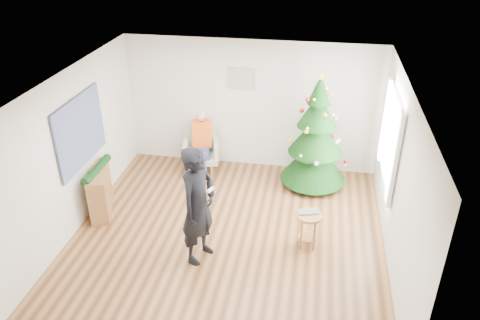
% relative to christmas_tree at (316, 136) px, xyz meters
% --- Properties ---
extents(floor, '(5.00, 5.00, 0.00)m').
position_rel_christmas_tree_xyz_m(floor, '(-1.29, -1.90, -1.02)').
color(floor, brown).
rests_on(floor, ground).
extents(ceiling, '(5.00, 5.00, 0.00)m').
position_rel_christmas_tree_xyz_m(ceiling, '(-1.29, -1.90, 1.58)').
color(ceiling, white).
rests_on(ceiling, wall_back).
extents(wall_back, '(5.00, 0.00, 5.00)m').
position_rel_christmas_tree_xyz_m(wall_back, '(-1.29, 0.60, 0.28)').
color(wall_back, silver).
rests_on(wall_back, floor).
extents(wall_front, '(5.00, 0.00, 5.00)m').
position_rel_christmas_tree_xyz_m(wall_front, '(-1.29, -4.40, 0.28)').
color(wall_front, silver).
rests_on(wall_front, floor).
extents(wall_left, '(0.00, 5.00, 5.00)m').
position_rel_christmas_tree_xyz_m(wall_left, '(-3.79, -1.90, 0.28)').
color(wall_left, silver).
rests_on(wall_left, floor).
extents(wall_right, '(0.00, 5.00, 5.00)m').
position_rel_christmas_tree_xyz_m(wall_right, '(1.21, -1.90, 0.28)').
color(wall_right, silver).
rests_on(wall_right, floor).
extents(window_panel, '(0.04, 1.30, 1.40)m').
position_rel_christmas_tree_xyz_m(window_panel, '(1.18, -0.90, 0.48)').
color(window_panel, white).
rests_on(window_panel, wall_right).
extents(curtains, '(0.05, 1.75, 1.50)m').
position_rel_christmas_tree_xyz_m(curtains, '(1.15, -0.90, 0.48)').
color(curtains, white).
rests_on(curtains, wall_right).
extents(christmas_tree, '(1.25, 1.25, 2.26)m').
position_rel_christmas_tree_xyz_m(christmas_tree, '(0.00, 0.00, 0.00)').
color(christmas_tree, '#3F2816').
rests_on(christmas_tree, floor).
extents(stool, '(0.40, 0.40, 0.60)m').
position_rel_christmas_tree_xyz_m(stool, '(-0.00, -1.94, -0.71)').
color(stool, brown).
rests_on(stool, floor).
extents(laptop, '(0.38, 0.30, 0.03)m').
position_rel_christmas_tree_xyz_m(laptop, '(-0.00, -1.94, -0.40)').
color(laptop, silver).
rests_on(laptop, stool).
extents(armchair, '(0.79, 0.75, 0.97)m').
position_rel_christmas_tree_xyz_m(armchair, '(-2.24, 0.16, -0.66)').
color(armchair, '#9EAE8C').
rests_on(armchair, floor).
extents(seated_person, '(0.44, 0.60, 1.27)m').
position_rel_christmas_tree_xyz_m(seated_person, '(-2.22, 0.11, -0.37)').
color(seated_person, navy).
rests_on(seated_person, armchair).
extents(standing_man, '(0.65, 0.79, 1.86)m').
position_rel_christmas_tree_xyz_m(standing_man, '(-1.61, -2.47, -0.09)').
color(standing_man, black).
rests_on(standing_man, floor).
extents(game_controller, '(0.08, 0.13, 0.04)m').
position_rel_christmas_tree_xyz_m(game_controller, '(-1.41, -2.50, 0.22)').
color(game_controller, white).
rests_on(game_controller, standing_man).
extents(console, '(0.63, 1.04, 0.80)m').
position_rel_christmas_tree_xyz_m(console, '(-3.62, -1.54, -0.62)').
color(console, brown).
rests_on(console, floor).
extents(garland, '(0.14, 0.90, 0.14)m').
position_rel_christmas_tree_xyz_m(garland, '(-3.62, -1.54, -0.20)').
color(garland, black).
rests_on(garland, console).
extents(tapestry, '(0.03, 1.50, 1.15)m').
position_rel_christmas_tree_xyz_m(tapestry, '(-3.75, -1.60, 0.53)').
color(tapestry, black).
rests_on(tapestry, wall_left).
extents(framed_picture, '(0.52, 0.05, 0.42)m').
position_rel_christmas_tree_xyz_m(framed_picture, '(-1.49, 0.56, 0.83)').
color(framed_picture, tan).
rests_on(framed_picture, wall_back).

